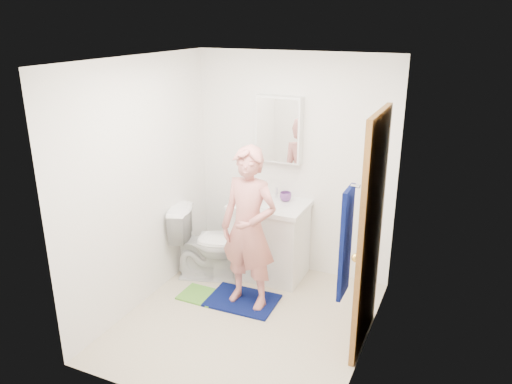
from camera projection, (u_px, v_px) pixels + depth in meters
floor at (247, 321)px, 4.73m from camera, size 2.20×2.40×0.02m
ceiling at (245, 58)px, 3.93m from camera, size 2.20×2.40×0.02m
wall_back at (294, 166)px, 5.37m from camera, size 2.20×0.02×2.40m
wall_front at (167, 260)px, 3.29m from camera, size 2.20×0.02×2.40m
wall_left at (141, 185)px, 4.76m from camera, size 0.02×2.40×2.40m
wall_right at (374, 222)px, 3.90m from camera, size 0.02×2.40×2.40m
vanity_cabinet at (270, 241)px, 5.44m from camera, size 0.75×0.55×0.80m
countertop at (270, 205)px, 5.30m from camera, size 0.79×0.59×0.05m
sink_basin at (270, 204)px, 5.29m from camera, size 0.40×0.40×0.03m
faucet at (276, 192)px, 5.43m from camera, size 0.03×0.03×0.12m
medicine_cabinet at (279, 129)px, 5.23m from camera, size 0.50×0.12×0.70m
mirror_panel at (277, 130)px, 5.18m from camera, size 0.46×0.01×0.66m
door at (370, 234)px, 4.10m from camera, size 0.05×0.80×2.05m
door_knob at (356, 258)px, 3.87m from camera, size 0.07×0.07×0.07m
towel at (346, 243)px, 3.42m from camera, size 0.03×0.24×0.80m
towel_hook at (355, 186)px, 3.27m from camera, size 0.06×0.02×0.02m
toilet at (209, 243)px, 5.39m from camera, size 0.90×0.67×0.81m
bath_mat at (242, 301)px, 5.03m from camera, size 0.70×0.51×0.02m
green_rug at (200, 295)px, 5.13m from camera, size 0.40×0.34×0.02m
soap_dispenser at (257, 192)px, 5.29m from camera, size 0.11×0.11×0.21m
toothbrush_cup at (286, 197)px, 5.33m from camera, size 0.17×0.17×0.10m
man at (249, 229)px, 4.72m from camera, size 0.62×0.44×1.60m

